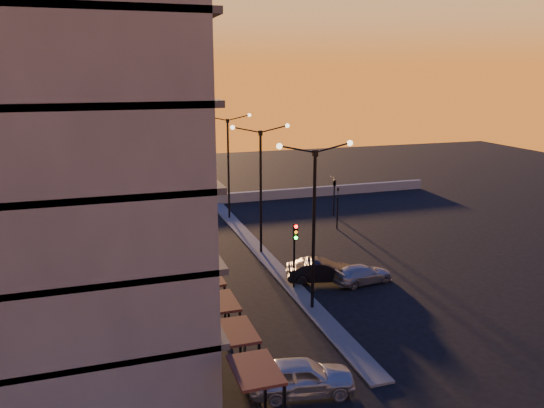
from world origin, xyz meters
The scene contains 14 objects.
ground centered at (0.00, 0.00, 0.00)m, with size 120.00×120.00×0.00m, color black.
sidewalk_west centered at (-10.50, 4.00, 0.06)m, with size 5.00×40.00×0.12m, color #4A4A47.
median centered at (0.00, 10.00, 0.06)m, with size 1.20×36.00×0.12m, color #4A4A47.
parapet centered at (2.00, 26.00, 0.50)m, with size 44.00×0.50×1.00m, color slate.
building centered at (-14.00, 0.03, 11.91)m, with size 14.35×17.08×25.00m.
streetlamp_near centered at (0.00, 0.00, 5.59)m, with size 4.32×0.32×9.51m.
streetlamp_mid centered at (0.00, 10.00, 5.59)m, with size 4.32×0.32×9.51m.
streetlamp_far centered at (0.00, 20.00, 5.59)m, with size 4.32×0.32×9.51m.
traffic_light_main centered at (0.00, 2.87, 2.89)m, with size 0.28×0.44×4.25m.
signal_east_a centered at (8.00, 14.00, 1.93)m, with size 0.13×0.16×3.60m.
signal_east_b centered at (9.50, 18.00, 3.10)m, with size 0.42×1.99×3.60m.
car_hatchback centered at (-3.50, -7.39, 0.76)m, with size 1.79×4.45×1.52m, color #9FA3A6.
car_sedan centered at (2.07, 3.64, 0.72)m, with size 1.52×4.36×1.44m, color black.
car_wagon centered at (4.51, 2.59, 0.58)m, with size 1.63×4.02×1.17m, color #929399.
Camera 1 is at (-10.73, -25.65, 13.05)m, focal length 35.00 mm.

